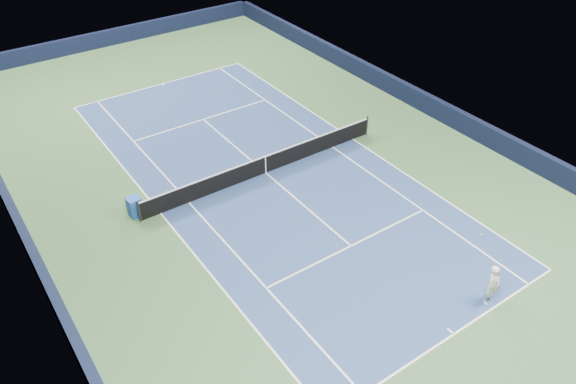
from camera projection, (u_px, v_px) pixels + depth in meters
ground at (266, 173)px, 27.07m from camera, size 40.00×40.00×0.00m
wall_far at (114, 37)px, 39.83m from camera, size 22.00×0.35×1.10m
wall_right at (426, 103)px, 31.71m from camera, size 0.35×40.00×1.10m
wall_left at (32, 251)px, 21.78m from camera, size 0.35×40.00×1.10m
court_surface at (266, 173)px, 27.07m from camera, size 10.97×23.77×0.01m
baseline_far at (162, 84)px, 34.91m from camera, size 10.97×0.08×0.00m
baseline_near at (454, 334)px, 19.23m from camera, size 10.97×0.08×0.00m
sideline_doubles_right at (353, 139)px, 29.58m from camera, size 0.08×23.77×0.00m
sideline_doubles_left at (161, 213)px, 24.55m from camera, size 0.08×23.77×0.00m
sideline_singles_right at (332, 147)px, 28.96m from camera, size 0.08×23.77×0.00m
sideline_singles_left at (189, 202)px, 25.18m from camera, size 0.08×23.77×0.00m
service_line_far at (203, 119)px, 31.29m from camera, size 8.23×0.08×0.00m
service_line_near at (351, 246)px, 22.85m from camera, size 8.23×0.08×0.00m
center_service_line at (266, 173)px, 27.07m from camera, size 0.08×12.80×0.00m
center_mark_far at (163, 85)px, 34.81m from camera, size 0.08×0.30×0.00m
center_mark_near at (451, 331)px, 19.33m from camera, size 0.08×0.30×0.00m
tennis_net at (265, 164)px, 26.77m from camera, size 12.90×0.10×1.07m
sponsor_cube at (135, 207)px, 24.19m from camera, size 0.63×0.56×0.92m
tennis_player at (493, 285)px, 19.95m from camera, size 0.81×1.29×2.46m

